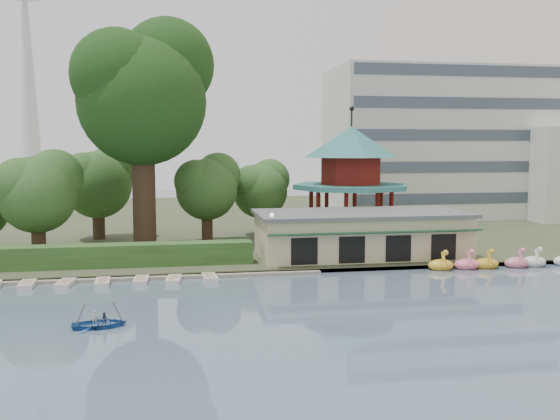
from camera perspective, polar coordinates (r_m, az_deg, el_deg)
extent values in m
plane|color=slate|center=(32.98, 2.07, -11.99)|extent=(220.00, 220.00, 0.00)
cube|color=#424930|center=(83.54, -5.42, -0.91)|extent=(220.00, 70.00, 0.40)
cube|color=gray|center=(49.45, -2.15, -5.72)|extent=(220.00, 0.60, 0.30)
cube|color=gray|center=(49.22, -16.19, -6.05)|extent=(34.00, 1.60, 0.24)
cube|color=beige|center=(55.80, 7.40, -2.29)|extent=(18.00, 8.00, 3.60)
cube|color=#595B5E|center=(55.56, 7.43, -0.30)|extent=(18.60, 8.60, 0.30)
cube|color=#194C2D|center=(51.65, 8.84, -2.08)|extent=(18.00, 1.59, 0.45)
cylinder|color=beige|center=(66.02, 6.45, -2.05)|extent=(10.40, 10.40, 1.20)
cylinder|color=#2E736F|center=(65.52, 6.50, 2.15)|extent=(12.40, 12.40, 0.50)
cylinder|color=maroon|center=(65.43, 6.52, 3.59)|extent=(6.40, 6.40, 2.80)
cone|color=#2E736F|center=(65.38, 6.55, 6.22)|extent=(10.00, 10.00, 3.20)
cylinder|color=black|center=(65.44, 6.57, 8.41)|extent=(0.16, 0.16, 1.80)
cube|color=silver|center=(88.59, 14.46, 5.93)|extent=(30.00, 14.00, 20.00)
cone|color=silver|center=(175.43, -22.10, 12.03)|extent=(6.00, 6.00, 60.00)
cube|color=#345D27|center=(52.61, -19.10, -4.07)|extent=(30.00, 2.00, 1.80)
cylinder|color=black|center=(50.93, -0.75, -2.81)|extent=(0.12, 0.12, 4.00)
sphere|color=beige|center=(50.65, -0.75, -0.46)|extent=(0.36, 0.36, 0.36)
cylinder|color=#3A281C|center=(58.88, -12.34, 1.71)|extent=(2.11, 2.11, 11.07)
sphere|color=#1B3F14|center=(58.86, -12.51, 9.68)|extent=(11.71, 11.71, 11.71)
sphere|color=#1B3F14|center=(60.90, -10.26, 12.95)|extent=(8.78, 8.78, 8.78)
sphere|color=#1B3F14|center=(58.01, -14.68, 11.88)|extent=(8.20, 8.20, 8.20)
cylinder|color=#3A281C|center=(58.30, -21.22, -1.88)|extent=(1.21, 1.21, 4.42)
sphere|color=#345D27|center=(57.97, -21.34, 1.32)|extent=(6.71, 6.71, 6.71)
sphere|color=#345D27|center=(58.62, -19.91, 2.81)|extent=(5.04, 5.04, 5.04)
sphere|color=#345D27|center=(57.50, -22.65, 2.12)|extent=(4.70, 4.70, 4.70)
cylinder|color=#3A281C|center=(63.24, -6.68, -0.99)|extent=(1.11, 1.11, 4.29)
sphere|color=#345D27|center=(62.94, -6.72, 1.88)|extent=(6.17, 6.17, 6.17)
sphere|color=#345D27|center=(63.86, -5.68, 3.19)|extent=(4.63, 4.63, 4.63)
sphere|color=#345D27|center=(62.21, -7.69, 2.61)|extent=(4.32, 4.32, 4.32)
cylinder|color=#3A281C|center=(67.82, -1.82, -0.67)|extent=(1.06, 1.06, 3.87)
sphere|color=#345D27|center=(67.55, -1.82, 1.75)|extent=(5.91, 5.91, 5.91)
sphere|color=#345D27|center=(68.52, -0.95, 2.85)|extent=(4.43, 4.43, 4.43)
sphere|color=#345D27|center=(66.77, -2.63, 2.37)|extent=(4.14, 4.14, 4.14)
cylinder|color=#3A281C|center=(67.50, -16.25, -0.63)|extent=(1.26, 1.26, 4.58)
sphere|color=#345D27|center=(67.21, -16.34, 2.24)|extent=(6.98, 6.98, 6.98)
sphere|color=#345D27|center=(68.04, -15.10, 3.55)|extent=(5.24, 5.24, 5.24)
sphere|color=#345D27|center=(66.61, -17.47, 2.96)|extent=(4.89, 4.89, 4.89)
ellipsoid|color=gold|center=(52.93, 14.48, -4.91)|extent=(2.16, 1.44, 0.99)
cylinder|color=gold|center=(52.34, 14.75, -4.43)|extent=(0.26, 0.79, 1.29)
sphere|color=gold|center=(51.96, 14.90, -3.78)|extent=(0.44, 0.44, 0.44)
ellipsoid|color=pink|center=(53.80, 16.68, -4.80)|extent=(2.16, 1.44, 0.99)
cylinder|color=pink|center=(53.22, 16.96, -4.32)|extent=(0.26, 0.79, 1.29)
sphere|color=pink|center=(52.85, 17.13, -3.68)|extent=(0.44, 0.44, 0.44)
ellipsoid|color=gold|center=(54.60, 18.31, -4.70)|extent=(2.16, 1.44, 0.99)
cylinder|color=gold|center=(54.03, 18.61, -4.22)|extent=(0.26, 0.79, 1.29)
sphere|color=gold|center=(53.66, 18.79, -3.59)|extent=(0.44, 0.44, 0.44)
ellipsoid|color=pink|center=(55.91, 20.83, -4.54)|extent=(2.16, 1.44, 0.99)
cylinder|color=pink|center=(55.35, 21.15, -4.08)|extent=(0.26, 0.79, 1.29)
sphere|color=pink|center=(54.99, 21.33, -3.46)|extent=(0.44, 0.44, 0.44)
ellipsoid|color=silver|center=(56.82, 22.16, -4.43)|extent=(2.16, 1.44, 0.99)
cylinder|color=silver|center=(56.27, 22.48, -3.97)|extent=(0.26, 0.79, 1.29)
sphere|color=silver|center=(55.92, 22.67, -3.36)|extent=(0.44, 0.44, 0.44)
cube|color=silver|center=(48.63, -22.11, -6.33)|extent=(1.09, 2.34, 0.36)
cube|color=silver|center=(48.05, -19.03, -6.36)|extent=(1.26, 2.40, 0.36)
cube|color=silver|center=(47.64, -15.92, -6.37)|extent=(1.08, 2.33, 0.36)
cube|color=silver|center=(47.63, -12.57, -6.28)|extent=(1.14, 2.36, 0.36)
cube|color=silver|center=(47.39, -9.69, -6.29)|extent=(1.28, 2.41, 0.36)
cube|color=silver|center=(47.68, -6.43, -6.16)|extent=(1.16, 2.37, 0.36)
imported|color=#2A5FA8|center=(36.81, -16.17, -9.61)|extent=(4.48, 3.41, 0.87)
imported|color=silver|center=(37.01, -16.61, -9.41)|extent=(0.32, 0.23, 0.82)
imported|color=#3A3A55|center=(36.57, -15.74, -9.59)|extent=(0.42, 0.34, 0.80)
cylinder|color=#3A281C|center=(36.98, -18.04, -9.73)|extent=(0.94, 0.29, 2.01)
cylinder|color=#3A281C|center=(36.72, -14.28, -9.73)|extent=(0.94, 0.29, 2.01)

